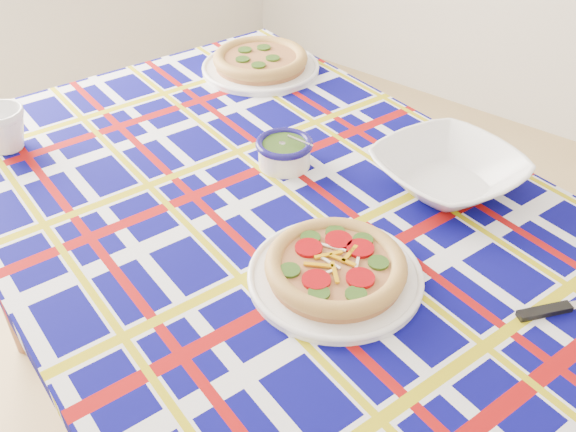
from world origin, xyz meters
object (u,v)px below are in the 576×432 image
Objects in this scene: main_focaccia_plate at (336,266)px; pesto_bowl at (284,150)px; serving_bowl at (448,171)px; mug at (4,129)px; dining_table at (288,250)px.

main_focaccia_plate is 2.53× the size of pesto_bowl.
mug reaches higher than serving_bowl.
dining_table is 14.76× the size of pesto_bowl.
main_focaccia_plate is at bearing -92.30° from serving_bowl.
dining_table is at bearing 35.78° from mug.
pesto_bowl is at bearing 51.96° from mug.
pesto_bowl is (-0.13, 0.15, 0.12)m from dining_table.
dining_table is at bearing 154.56° from main_focaccia_plate.
dining_table is at bearing -122.21° from serving_bowl.
dining_table is 0.23m from pesto_bowl.
mug is at bearing -148.86° from dining_table.
serving_bowl is at bearing 49.46° from mug.
serving_bowl reaches higher than main_focaccia_plate.
pesto_bowl reaches higher than dining_table.
mug reaches higher than dining_table.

